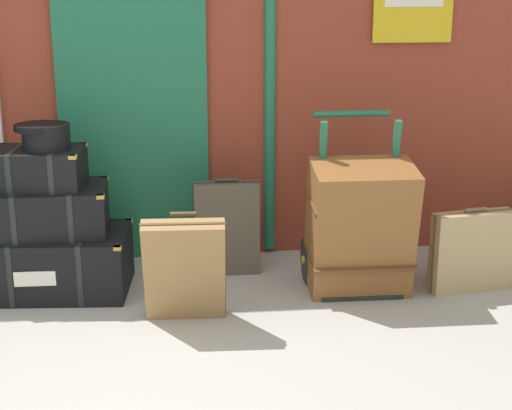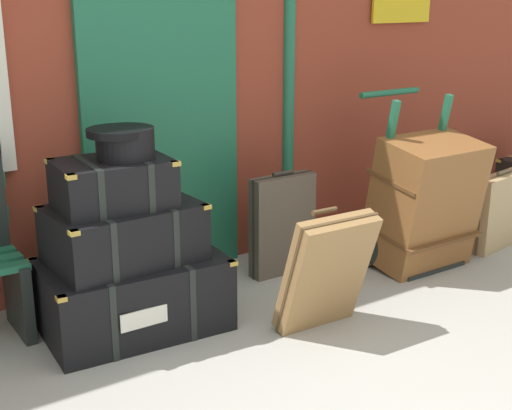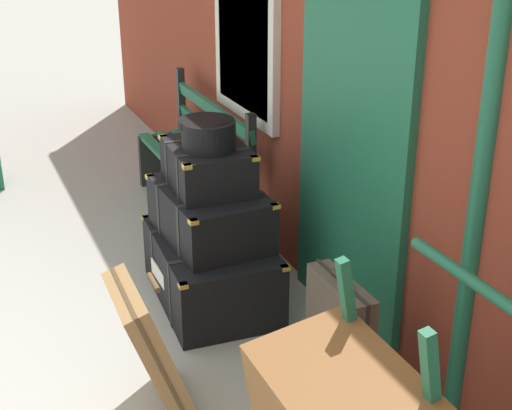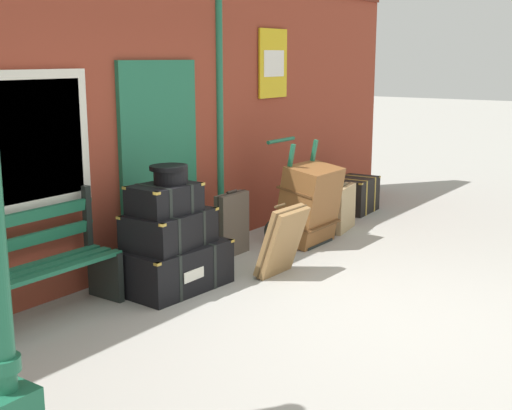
{
  "view_description": "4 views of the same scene",
  "coord_description": "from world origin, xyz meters",
  "px_view_note": "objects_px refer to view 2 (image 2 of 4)",
  "views": [
    {
      "loc": [
        0.49,
        -3.4,
        2.09
      ],
      "look_at": [
        0.99,
        1.8,
        0.57
      ],
      "focal_mm": 54.88,
      "sensor_mm": 36.0,
      "label": 1
    },
    {
      "loc": [
        -1.89,
        -1.69,
        1.86
      ],
      "look_at": [
        0.51,
        1.9,
        0.56
      ],
      "focal_mm": 49.77,
      "sensor_mm": 36.0,
      "label": 2
    },
    {
      "loc": [
        3.39,
        0.42,
        2.37
      ],
      "look_at": [
        0.0,
        1.91,
        0.79
      ],
      "focal_mm": 51.16,
      "sensor_mm": 36.0,
      "label": 3
    },
    {
      "loc": [
        -4.97,
        -2.36,
        2.13
      ],
      "look_at": [
        0.82,
        1.7,
        0.59
      ],
      "focal_mm": 47.92,
      "sensor_mm": 36.0,
      "label": 4
    }
  ],
  "objects_px": {
    "steamer_trunk_top": "(113,183)",
    "suitcase_tan": "(282,225)",
    "steamer_trunk_base": "(134,294)",
    "round_hatbox": "(124,141)",
    "large_brown_trunk": "(425,203)",
    "suitcase_slate": "(499,211)",
    "steamer_trunk_middle": "(124,233)",
    "suitcase_beige": "(326,273)",
    "porters_trolley": "(405,223)"
  },
  "relations": [
    {
      "from": "round_hatbox",
      "to": "suitcase_beige",
      "type": "relative_size",
      "value": 0.5
    },
    {
      "from": "porters_trolley",
      "to": "suitcase_beige",
      "type": "xyz_separation_m",
      "value": [
        -1.19,
        -0.57,
        0.08
      ]
    },
    {
      "from": "porters_trolley",
      "to": "large_brown_trunk",
      "type": "xyz_separation_m",
      "value": [
        -0.0,
        -0.17,
        0.2
      ]
    },
    {
      "from": "round_hatbox",
      "to": "suitcase_tan",
      "type": "relative_size",
      "value": 0.5
    },
    {
      "from": "suitcase_beige",
      "to": "suitcase_slate",
      "type": "relative_size",
      "value": 1.2
    },
    {
      "from": "steamer_trunk_middle",
      "to": "suitcase_beige",
      "type": "bearing_deg",
      "value": -35.12
    },
    {
      "from": "suitcase_slate",
      "to": "suitcase_beige",
      "type": "bearing_deg",
      "value": -169.45
    },
    {
      "from": "large_brown_trunk",
      "to": "round_hatbox",
      "type": "bearing_deg",
      "value": 173.3
    },
    {
      "from": "steamer_trunk_base",
      "to": "suitcase_tan",
      "type": "relative_size",
      "value": 1.44
    },
    {
      "from": "large_brown_trunk",
      "to": "suitcase_slate",
      "type": "distance_m",
      "value": 0.81
    },
    {
      "from": "steamer_trunk_top",
      "to": "suitcase_slate",
      "type": "distance_m",
      "value": 3.01
    },
    {
      "from": "steamer_trunk_top",
      "to": "suitcase_beige",
      "type": "bearing_deg",
      "value": -34.25
    },
    {
      "from": "large_brown_trunk",
      "to": "steamer_trunk_middle",
      "type": "bearing_deg",
      "value": 173.2
    },
    {
      "from": "steamer_trunk_base",
      "to": "suitcase_tan",
      "type": "height_order",
      "value": "suitcase_tan"
    },
    {
      "from": "suitcase_tan",
      "to": "suitcase_slate",
      "type": "height_order",
      "value": "suitcase_tan"
    },
    {
      "from": "steamer_trunk_top",
      "to": "round_hatbox",
      "type": "relative_size",
      "value": 1.76
    },
    {
      "from": "large_brown_trunk",
      "to": "suitcase_tan",
      "type": "height_order",
      "value": "large_brown_trunk"
    },
    {
      "from": "steamer_trunk_middle",
      "to": "suitcase_tan",
      "type": "bearing_deg",
      "value": 9.47
    },
    {
      "from": "steamer_trunk_middle",
      "to": "round_hatbox",
      "type": "bearing_deg",
      "value": -15.38
    },
    {
      "from": "steamer_trunk_base",
      "to": "round_hatbox",
      "type": "distance_m",
      "value": 0.89
    },
    {
      "from": "porters_trolley",
      "to": "suitcase_slate",
      "type": "xyz_separation_m",
      "value": [
        0.79,
        -0.2,
        0.01
      ]
    },
    {
      "from": "suitcase_beige",
      "to": "suitcase_slate",
      "type": "height_order",
      "value": "suitcase_beige"
    },
    {
      "from": "round_hatbox",
      "to": "large_brown_trunk",
      "type": "distance_m",
      "value": 2.19
    },
    {
      "from": "steamer_trunk_top",
      "to": "suitcase_tan",
      "type": "xyz_separation_m",
      "value": [
        1.28,
        0.2,
        -0.53
      ]
    },
    {
      "from": "suitcase_beige",
      "to": "suitcase_slate",
      "type": "xyz_separation_m",
      "value": [
        1.98,
        0.37,
        -0.07
      ]
    },
    {
      "from": "steamer_trunk_top",
      "to": "suitcase_slate",
      "type": "bearing_deg",
      "value": -5.57
    },
    {
      "from": "porters_trolley",
      "to": "suitcase_slate",
      "type": "bearing_deg",
      "value": -14.21
    },
    {
      "from": "large_brown_trunk",
      "to": "suitcase_beige",
      "type": "bearing_deg",
      "value": -161.68
    },
    {
      "from": "porters_trolley",
      "to": "suitcase_tan",
      "type": "distance_m",
      "value": 0.93
    },
    {
      "from": "suitcase_tan",
      "to": "large_brown_trunk",
      "type": "bearing_deg",
      "value": -27.54
    },
    {
      "from": "steamer_trunk_middle",
      "to": "round_hatbox",
      "type": "height_order",
      "value": "round_hatbox"
    },
    {
      "from": "round_hatbox",
      "to": "porters_trolley",
      "type": "bearing_deg",
      "value": -1.97
    },
    {
      "from": "large_brown_trunk",
      "to": "suitcase_slate",
      "type": "height_order",
      "value": "large_brown_trunk"
    },
    {
      "from": "porters_trolley",
      "to": "steamer_trunk_middle",
      "type": "bearing_deg",
      "value": 177.87
    },
    {
      "from": "round_hatbox",
      "to": "suitcase_tan",
      "type": "xyz_separation_m",
      "value": [
        1.21,
        0.21,
        -0.75
      ]
    },
    {
      "from": "suitcase_beige",
      "to": "large_brown_trunk",
      "type": "bearing_deg",
      "value": 18.32
    },
    {
      "from": "steamer_trunk_middle",
      "to": "large_brown_trunk",
      "type": "relative_size",
      "value": 0.88
    },
    {
      "from": "round_hatbox",
      "to": "suitcase_slate",
      "type": "relative_size",
      "value": 0.6
    },
    {
      "from": "steamer_trunk_base",
      "to": "round_hatbox",
      "type": "xyz_separation_m",
      "value": [
        -0.01,
        0.01,
        0.89
      ]
    },
    {
      "from": "steamer_trunk_base",
      "to": "suitcase_slate",
      "type": "height_order",
      "value": "suitcase_slate"
    },
    {
      "from": "steamer_trunk_middle",
      "to": "suitcase_slate",
      "type": "bearing_deg",
      "value": -5.47
    },
    {
      "from": "suitcase_slate",
      "to": "steamer_trunk_base",
      "type": "bearing_deg",
      "value": 174.73
    },
    {
      "from": "steamer_trunk_middle",
      "to": "suitcase_beige",
      "type": "height_order",
      "value": "steamer_trunk_middle"
    },
    {
      "from": "steamer_trunk_middle",
      "to": "steamer_trunk_top",
      "type": "height_order",
      "value": "steamer_trunk_top"
    },
    {
      "from": "porters_trolley",
      "to": "suitcase_beige",
      "type": "height_order",
      "value": "porters_trolley"
    },
    {
      "from": "suitcase_beige",
      "to": "suitcase_slate",
      "type": "distance_m",
      "value": 2.01
    },
    {
      "from": "porters_trolley",
      "to": "suitcase_slate",
      "type": "relative_size",
      "value": 1.99
    },
    {
      "from": "large_brown_trunk",
      "to": "suitcase_tan",
      "type": "bearing_deg",
      "value": 152.46
    },
    {
      "from": "steamer_trunk_base",
      "to": "suitcase_beige",
      "type": "distance_m",
      "value": 1.1
    },
    {
      "from": "suitcase_beige",
      "to": "suitcase_slate",
      "type": "bearing_deg",
      "value": 10.55
    }
  ]
}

